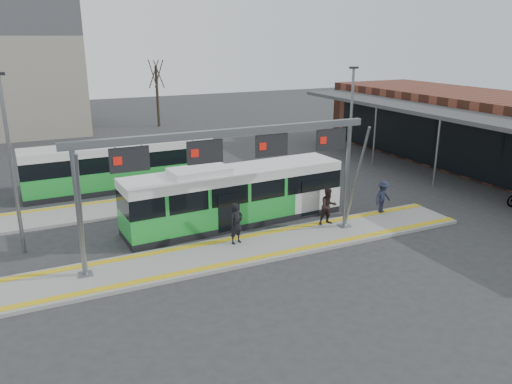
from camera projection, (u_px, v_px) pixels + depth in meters
ground at (243, 251)px, 21.62m from camera, size 120.00×120.00×0.00m
platform_main at (243, 250)px, 21.60m from camera, size 22.00×3.00×0.15m
platform_second at (115, 208)px, 26.86m from camera, size 20.00×3.00×0.15m
tactile_main at (243, 248)px, 21.58m from camera, size 22.00×2.65×0.02m
tactile_second at (111, 201)px, 27.82m from camera, size 20.00×0.35×0.02m
gantry at (232, 154)px, 20.42m from camera, size 13.00×1.68×5.20m
hero_bus at (235, 196)px, 24.56m from camera, size 11.20×2.98×3.05m
bg_bus_green at (120, 166)px, 30.24m from camera, size 11.28×2.66×2.81m
passenger_a at (236, 223)px, 21.87m from camera, size 0.78×0.62×1.85m
passenger_b at (328, 206)px, 24.11m from camera, size 0.90×0.71×1.82m
passenger_c at (383, 197)px, 25.73m from camera, size 1.23×0.91×1.70m
tree_left at (71, 62)px, 46.31m from camera, size 1.40×1.40×8.81m
tree_mid at (156, 75)px, 50.46m from camera, size 1.40×1.40×6.94m
lamp_west at (11, 162)px, 20.32m from camera, size 0.50×0.25×7.59m
lamp_east at (351, 126)px, 29.45m from camera, size 0.50×0.25×7.28m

